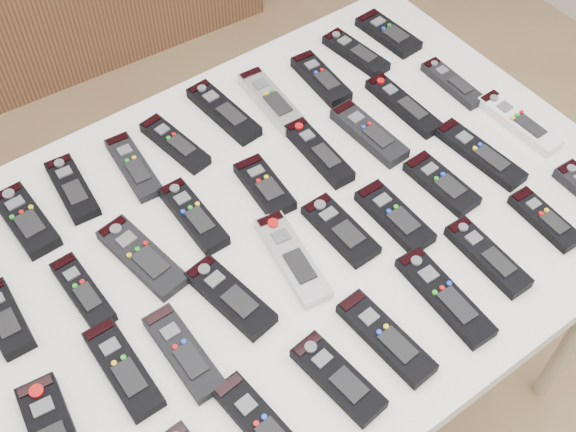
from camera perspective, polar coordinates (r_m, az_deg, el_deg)
table at (r=1.36m, az=0.00°, el=-2.00°), size 1.25×0.88×0.78m
remote_1 at (r=1.39m, az=-20.00°, el=-0.31°), size 0.07×0.17×0.02m
remote_2 at (r=1.41m, az=-16.68°, el=2.10°), size 0.07×0.16×0.02m
remote_3 at (r=1.42m, az=-12.10°, el=3.84°), size 0.06×0.18×0.02m
remote_4 at (r=1.45m, az=-8.94°, el=5.67°), size 0.07×0.17×0.02m
remote_5 at (r=1.50m, az=-5.11°, el=8.19°), size 0.07×0.19×0.02m
remote_6 at (r=1.52m, az=-1.33°, el=9.09°), size 0.07×0.20×0.02m
remote_7 at (r=1.57m, az=2.61°, el=10.77°), size 0.06×0.17×0.02m
remote_8 at (r=1.64m, az=5.37°, el=12.70°), size 0.07×0.17×0.02m
remote_9 at (r=1.70m, az=7.92°, el=14.09°), size 0.07×0.16×0.02m
remote_10 at (r=1.28m, az=-21.46°, el=-7.54°), size 0.06×0.15×0.02m
remote_11 at (r=1.27m, az=-15.91°, el=-5.76°), size 0.05×0.16×0.02m
remote_12 at (r=1.29m, az=-11.45°, el=-3.19°), size 0.09×0.20×0.02m
remote_13 at (r=1.32m, az=-7.47°, el=-0.00°), size 0.05×0.17×0.02m
remote_14 at (r=1.36m, az=-1.87°, el=2.35°), size 0.07×0.15×0.02m
remote_15 at (r=1.41m, az=2.43°, el=5.04°), size 0.05×0.18×0.02m
remote_16 at (r=1.46m, az=6.41°, el=6.51°), size 0.06×0.18×0.02m
remote_17 at (r=1.53m, az=9.08°, el=8.64°), size 0.05×0.19×0.02m
remote_18 at (r=1.60m, az=12.86°, el=10.19°), size 0.04×0.16×0.02m
remote_20 at (r=1.18m, az=-12.90°, el=-11.67°), size 0.06×0.18×0.02m
remote_21 at (r=1.18m, az=-8.26°, el=-10.61°), size 0.05×0.18×0.02m
remote_22 at (r=1.22m, az=-4.57°, el=-6.40°), size 0.08×0.18×0.02m
remote_23 at (r=1.26m, az=0.34°, el=-3.32°), size 0.08×0.20×0.02m
remote_24 at (r=1.30m, az=4.16°, el=-1.10°), size 0.06×0.16×0.02m
remote_25 at (r=1.33m, az=8.41°, el=-0.05°), size 0.06×0.16×0.02m
remote_26 at (r=1.39m, az=12.02°, el=2.53°), size 0.06×0.15×0.02m
remote_27 at (r=1.46m, az=14.93°, el=4.76°), size 0.06×0.20×0.02m
remote_28 at (r=1.54m, az=17.78°, el=7.05°), size 0.05×0.19×0.02m
remote_31 at (r=1.12m, az=-1.85°, el=-16.43°), size 0.07×0.20×0.02m
remote_32 at (r=1.15m, az=3.97°, el=-12.66°), size 0.07×0.17×0.02m
remote_33 at (r=1.19m, az=7.72°, el=-9.50°), size 0.06×0.19×0.02m
remote_34 at (r=1.24m, az=12.28°, el=-6.23°), size 0.06×0.20×0.02m
remote_35 at (r=1.31m, az=15.48°, el=-3.11°), size 0.05×0.17×0.02m
remote_36 at (r=1.39m, az=19.62°, el=-0.24°), size 0.05×0.14×0.02m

